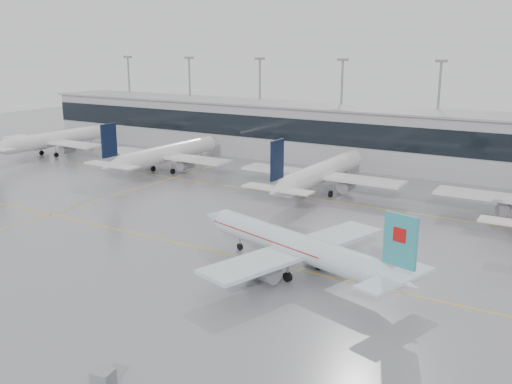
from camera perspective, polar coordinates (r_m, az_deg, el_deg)
The scene contains 13 objects.
ground at distance 73.53m, azimuth -4.89°, elevation -5.77°, with size 320.00×320.00×0.00m, color gray.
taxi_line_main at distance 73.53m, azimuth -4.89°, elevation -5.76°, with size 120.00×0.25×0.01m, color gold.
taxi_line_north at distance 98.16m, azimuth 5.47°, elevation -0.60°, with size 120.00×0.25×0.01m, color gold.
taxi_line_cross at distance 103.26m, azimuth -13.48°, elevation -0.18°, with size 0.25×60.00×0.01m, color gold.
terminal at distance 125.96m, azimuth 11.97°, elevation 5.27°, with size 180.00×15.00×12.00m, color #9B9B9F.
terminal_glass at distance 118.71m, azimuth 10.77°, elevation 5.52°, with size 180.00×0.20×5.00m, color black.
terminal_roof at distance 125.16m, azimuth 12.11°, elevation 8.07°, with size 182.00×16.00×0.40m, color gray.
light_masts at distance 130.70m, azimuth 13.03°, elevation 8.78°, with size 156.40×1.00×22.60m.
air_canada_jet at distance 65.26m, azimuth 4.09°, elevation -5.49°, with size 32.44×25.66×10.00m.
parked_jet_a at distance 144.09m, azimuth -19.75°, elevation 4.93°, with size 29.64×36.96×11.72m.
parked_jet_b at distance 119.20m, azimuth -9.00°, elevation 3.78°, with size 29.64×36.96×11.72m.
parked_jet_c at distance 100.54m, azimuth 6.45°, elevation 1.91°, with size 29.64×36.96×11.72m.
gse_unit at distance 46.86m, azimuth -15.03°, elevation -17.67°, with size 1.52×1.41×1.52m, color gray.
Camera 1 is at (41.10, -55.50, 25.25)m, focal length 40.00 mm.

